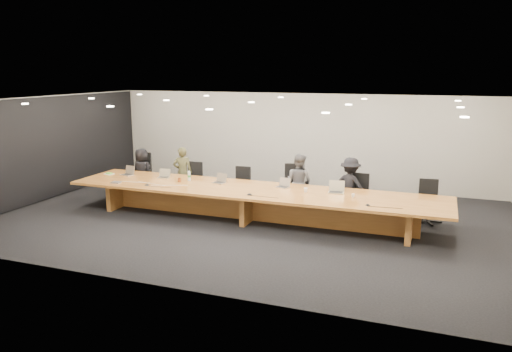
% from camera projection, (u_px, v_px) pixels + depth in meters
% --- Properties ---
extents(ground, '(12.00, 12.00, 0.00)m').
position_uv_depth(ground, '(252.00, 220.00, 11.86)').
color(ground, black).
rests_on(ground, ground).
extents(back_wall, '(12.00, 0.02, 2.80)m').
position_uv_depth(back_wall, '(298.00, 139.00, 15.23)').
color(back_wall, silver).
rests_on(back_wall, ground).
extents(left_wall_panel, '(0.08, 7.84, 2.74)m').
position_uv_depth(left_wall_panel, '(48.00, 149.00, 13.60)').
color(left_wall_panel, black).
rests_on(left_wall_panel, ground).
extents(conference_table, '(9.00, 1.80, 0.75)m').
position_uv_depth(conference_table, '(252.00, 198.00, 11.75)').
color(conference_table, '#935620').
rests_on(conference_table, ground).
extents(chair_far_left, '(0.64, 0.64, 1.19)m').
position_uv_depth(chair_far_left, '(139.00, 173.00, 14.26)').
color(chair_far_left, black).
rests_on(chair_far_left, ground).
extents(chair_left, '(0.53, 0.53, 1.04)m').
position_uv_depth(chair_left, '(192.00, 181.00, 13.61)').
color(chair_left, black).
rests_on(chair_left, ground).
extents(chair_mid_left, '(0.52, 0.52, 1.00)m').
position_uv_depth(chair_mid_left, '(241.00, 186.00, 13.14)').
color(chair_mid_left, black).
rests_on(chair_mid_left, ground).
extents(chair_mid_right, '(0.68, 0.68, 1.18)m').
position_uv_depth(chair_mid_right, '(293.00, 187.00, 12.58)').
color(chair_mid_right, black).
rests_on(chair_mid_right, ground).
extents(chair_right, '(0.57, 0.57, 1.04)m').
position_uv_depth(chair_right, '(358.00, 195.00, 12.10)').
color(chair_right, black).
rests_on(chair_right, ground).
extents(chair_far_right, '(0.57, 0.57, 1.02)m').
position_uv_depth(chair_far_right, '(428.00, 201.00, 11.52)').
color(chair_far_right, black).
rests_on(chair_far_right, ground).
extents(person_a, '(0.71, 0.52, 1.34)m').
position_uv_depth(person_a, '(142.00, 172.00, 14.02)').
color(person_a, black).
rests_on(person_a, ground).
extents(person_b, '(0.61, 0.50, 1.44)m').
position_uv_depth(person_b, '(183.00, 173.00, 13.71)').
color(person_b, '#3C3A20').
rests_on(person_b, ground).
extents(person_c, '(0.84, 0.74, 1.44)m').
position_uv_depth(person_c, '(299.00, 182.00, 12.53)').
color(person_c, '#515053').
rests_on(person_c, ground).
extents(person_d, '(1.02, 0.75, 1.41)m').
position_uv_depth(person_d, '(350.00, 186.00, 12.17)').
color(person_d, black).
rests_on(person_d, ground).
extents(laptop_a, '(0.37, 0.30, 0.25)m').
position_uv_depth(laptop_a, '(127.00, 171.00, 13.20)').
color(laptop_a, beige).
rests_on(laptop_a, conference_table).
extents(laptop_b, '(0.33, 0.26, 0.23)m').
position_uv_depth(laptop_b, '(163.00, 173.00, 12.89)').
color(laptop_b, tan).
rests_on(laptop_b, conference_table).
extents(laptop_c, '(0.36, 0.30, 0.24)m').
position_uv_depth(laptop_c, '(219.00, 178.00, 12.28)').
color(laptop_c, '#BEAD91').
rests_on(laptop_c, conference_table).
extents(laptop_d, '(0.33, 0.28, 0.23)m').
position_uv_depth(laptop_d, '(283.00, 183.00, 11.82)').
color(laptop_d, '#BCA790').
rests_on(laptop_d, conference_table).
extents(laptop_e, '(0.37, 0.29, 0.28)m').
position_uv_depth(laptop_e, '(336.00, 187.00, 11.29)').
color(laptop_e, beige).
rests_on(laptop_e, conference_table).
extents(water_bottle, '(0.09, 0.09, 0.24)m').
position_uv_depth(water_bottle, '(189.00, 176.00, 12.54)').
color(water_bottle, silver).
rests_on(water_bottle, conference_table).
extents(amber_mug, '(0.10, 0.10, 0.10)m').
position_uv_depth(amber_mug, '(179.00, 180.00, 12.42)').
color(amber_mug, brown).
rests_on(amber_mug, conference_table).
extents(paper_cup_near, '(0.11, 0.11, 0.10)m').
position_uv_depth(paper_cup_near, '(306.00, 190.00, 11.38)').
color(paper_cup_near, white).
rests_on(paper_cup_near, conference_table).
extents(paper_cup_far, '(0.07, 0.07, 0.08)m').
position_uv_depth(paper_cup_far, '(353.00, 196.00, 10.93)').
color(paper_cup_far, white).
rests_on(paper_cup_far, conference_table).
extents(notepad, '(0.27, 0.23, 0.01)m').
position_uv_depth(notepad, '(109.00, 174.00, 13.34)').
color(notepad, white).
rests_on(notepad, conference_table).
extents(lime_gadget, '(0.18, 0.12, 0.03)m').
position_uv_depth(lime_gadget, '(109.00, 173.00, 13.32)').
color(lime_gadget, '#5EBB31').
rests_on(lime_gadget, notepad).
extents(av_box, '(0.23, 0.18, 0.03)m').
position_uv_depth(av_box, '(116.00, 182.00, 12.30)').
color(av_box, '#9D9DA2').
rests_on(av_box, conference_table).
extents(mic_left, '(0.14, 0.14, 0.03)m').
position_uv_depth(mic_left, '(147.00, 185.00, 12.06)').
color(mic_left, black).
rests_on(mic_left, conference_table).
extents(mic_center, '(0.14, 0.14, 0.03)m').
position_uv_depth(mic_center, '(249.00, 194.00, 11.14)').
color(mic_center, black).
rests_on(mic_center, conference_table).
extents(mic_right, '(0.12, 0.12, 0.03)m').
position_uv_depth(mic_right, '(368.00, 205.00, 10.29)').
color(mic_right, black).
rests_on(mic_right, conference_table).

